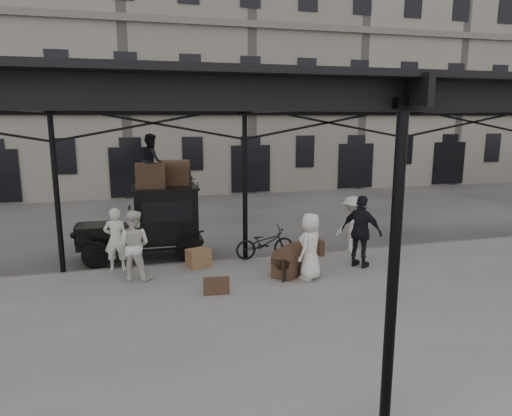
{
  "coord_description": "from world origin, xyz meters",
  "views": [
    {
      "loc": [
        -3.0,
        -10.52,
        4.19
      ],
      "look_at": [
        0.22,
        1.6,
        1.7
      ],
      "focal_mm": 32.0,
      "sensor_mm": 36.0,
      "label": 1
    }
  ],
  "objects_px": {
    "porter_left": "(116,239)",
    "bicycle": "(265,243)",
    "porter_official": "(361,232)",
    "steamer_trunk_roof_near": "(151,177)",
    "steamer_trunk_platform": "(289,263)",
    "taxi": "(155,219)"
  },
  "relations": [
    {
      "from": "porter_left",
      "to": "bicycle",
      "type": "relative_size",
      "value": 0.99
    },
    {
      "from": "porter_left",
      "to": "porter_official",
      "type": "bearing_deg",
      "value": 175.19
    },
    {
      "from": "bicycle",
      "to": "steamer_trunk_platform",
      "type": "xyz_separation_m",
      "value": [
        0.21,
        -1.57,
        -0.12
      ]
    },
    {
      "from": "taxi",
      "to": "bicycle",
      "type": "height_order",
      "value": "taxi"
    },
    {
      "from": "porter_left",
      "to": "steamer_trunk_roof_near",
      "type": "height_order",
      "value": "steamer_trunk_roof_near"
    },
    {
      "from": "porter_left",
      "to": "bicycle",
      "type": "distance_m",
      "value": 4.15
    },
    {
      "from": "porter_official",
      "to": "steamer_trunk_platform",
      "type": "xyz_separation_m",
      "value": [
        -2.11,
        -0.14,
        -0.66
      ]
    },
    {
      "from": "bicycle",
      "to": "steamer_trunk_roof_near",
      "type": "bearing_deg",
      "value": 68.97
    },
    {
      "from": "porter_left",
      "to": "steamer_trunk_platform",
      "type": "relative_size",
      "value": 1.87
    },
    {
      "from": "steamer_trunk_roof_near",
      "to": "steamer_trunk_platform",
      "type": "xyz_separation_m",
      "value": [
        3.33,
        -2.72,
        -2.0
      ]
    },
    {
      "from": "steamer_trunk_roof_near",
      "to": "porter_left",
      "type": "bearing_deg",
      "value": -126.13
    },
    {
      "from": "porter_left",
      "to": "bicycle",
      "type": "bearing_deg",
      "value": -172.16
    },
    {
      "from": "steamer_trunk_platform",
      "to": "porter_left",
      "type": "bearing_deg",
      "value": 118.4
    },
    {
      "from": "taxi",
      "to": "steamer_trunk_roof_near",
      "type": "relative_size",
      "value": 4.34
    },
    {
      "from": "steamer_trunk_platform",
      "to": "taxi",
      "type": "bearing_deg",
      "value": 95.54
    },
    {
      "from": "porter_official",
      "to": "bicycle",
      "type": "xyz_separation_m",
      "value": [
        -2.32,
        1.43,
        -0.54
      ]
    },
    {
      "from": "steamer_trunk_roof_near",
      "to": "porter_official",
      "type": "bearing_deg",
      "value": -20.87
    },
    {
      "from": "porter_left",
      "to": "steamer_trunk_platform",
      "type": "distance_m",
      "value": 4.64
    },
    {
      "from": "bicycle",
      "to": "steamer_trunk_roof_near",
      "type": "xyz_separation_m",
      "value": [
        -3.12,
        1.15,
        1.88
      ]
    },
    {
      "from": "porter_official",
      "to": "steamer_trunk_roof_near",
      "type": "relative_size",
      "value": 2.37
    },
    {
      "from": "porter_official",
      "to": "bicycle",
      "type": "distance_m",
      "value": 2.78
    },
    {
      "from": "taxi",
      "to": "bicycle",
      "type": "xyz_separation_m",
      "value": [
        3.04,
        -1.4,
        -0.6
      ]
    }
  ]
}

